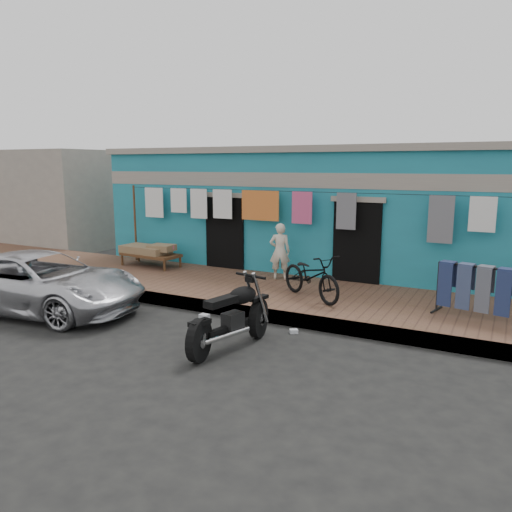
{
  "coord_description": "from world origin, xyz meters",
  "views": [
    {
      "loc": [
        4.44,
        -6.53,
        2.92
      ],
      "look_at": [
        0.0,
        2.0,
        1.15
      ],
      "focal_mm": 35.0,
      "sensor_mm": 36.0,
      "label": 1
    }
  ],
  "objects_px": {
    "car": "(40,281)",
    "seated_person": "(280,251)",
    "bicycle": "(311,271)",
    "charpoy": "(151,255)",
    "motorcycle": "(231,314)",
    "jeans_rack": "(494,293)"
  },
  "relations": [
    {
      "from": "car",
      "to": "seated_person",
      "type": "xyz_separation_m",
      "value": [
        3.5,
        3.85,
        0.3
      ]
    },
    {
      "from": "bicycle",
      "to": "charpoy",
      "type": "distance_m",
      "value": 5.1
    },
    {
      "from": "car",
      "to": "seated_person",
      "type": "distance_m",
      "value": 5.21
    },
    {
      "from": "motorcycle",
      "to": "charpoy",
      "type": "bearing_deg",
      "value": 153.86
    },
    {
      "from": "car",
      "to": "charpoy",
      "type": "relative_size",
      "value": 2.47
    },
    {
      "from": "charpoy",
      "to": "motorcycle",
      "type": "bearing_deg",
      "value": -38.56
    },
    {
      "from": "jeans_rack",
      "to": "motorcycle",
      "type": "bearing_deg",
      "value": -144.27
    },
    {
      "from": "bicycle",
      "to": "charpoy",
      "type": "bearing_deg",
      "value": 109.79
    },
    {
      "from": "seated_person",
      "to": "motorcycle",
      "type": "distance_m",
      "value": 4.02
    },
    {
      "from": "seated_person",
      "to": "bicycle",
      "type": "relative_size",
      "value": 0.75
    },
    {
      "from": "motorcycle",
      "to": "car",
      "type": "bearing_deg",
      "value": -168.11
    },
    {
      "from": "seated_person",
      "to": "motorcycle",
      "type": "bearing_deg",
      "value": 81.15
    },
    {
      "from": "car",
      "to": "motorcycle",
      "type": "xyz_separation_m",
      "value": [
        4.44,
        -0.04,
        -0.05
      ]
    },
    {
      "from": "car",
      "to": "jeans_rack",
      "type": "xyz_separation_m",
      "value": [
        8.13,
        2.61,
        0.13
      ]
    },
    {
      "from": "car",
      "to": "motorcycle",
      "type": "height_order",
      "value": "car"
    },
    {
      "from": "car",
      "to": "jeans_rack",
      "type": "relative_size",
      "value": 2.09
    },
    {
      "from": "car",
      "to": "bicycle",
      "type": "height_order",
      "value": "bicycle"
    },
    {
      "from": "seated_person",
      "to": "motorcycle",
      "type": "xyz_separation_m",
      "value": [
        0.94,
        -3.89,
        -0.35
      ]
    },
    {
      "from": "bicycle",
      "to": "motorcycle",
      "type": "distance_m",
      "value": 2.63
    },
    {
      "from": "charpoy",
      "to": "jeans_rack",
      "type": "distance_m",
      "value": 8.37
    },
    {
      "from": "car",
      "to": "seated_person",
      "type": "relative_size",
      "value": 3.29
    },
    {
      "from": "seated_person",
      "to": "jeans_rack",
      "type": "height_order",
      "value": "seated_person"
    }
  ]
}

